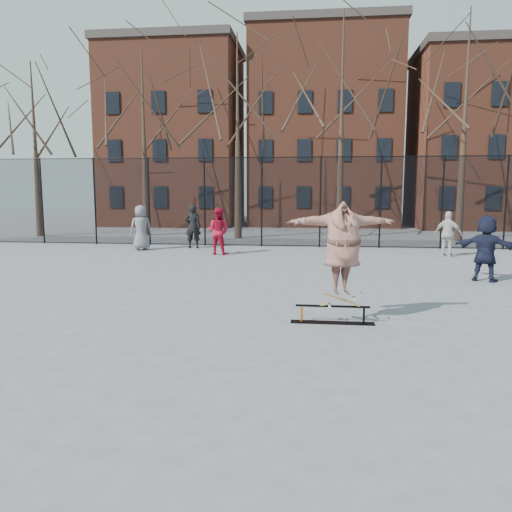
# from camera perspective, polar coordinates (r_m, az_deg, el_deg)

# --- Properties ---
(ground) EXTENTS (100.00, 100.00, 0.00)m
(ground) POSITION_cam_1_polar(r_m,az_deg,el_deg) (9.69, 0.84, -8.03)
(ground) COLOR slate
(skate_rail) EXTENTS (1.64, 0.25, 0.36)m
(skate_rail) POSITION_cam_1_polar(r_m,az_deg,el_deg) (9.99, 8.73, -6.79)
(skate_rail) COLOR black
(skate_rail) RESTS_ON ground
(skateboard) EXTENTS (0.76, 0.18, 0.09)m
(skateboard) POSITION_cam_1_polar(r_m,az_deg,el_deg) (9.93, 9.76, -5.32)
(skateboard) COLOR #9D733F
(skateboard) RESTS_ON skate_rail
(skater) EXTENTS (2.29, 1.19, 1.80)m
(skater) POSITION_cam_1_polar(r_m,az_deg,el_deg) (9.76, 9.89, 0.09)
(skater) COLOR #72398E
(skater) RESTS_ON skateboard
(bystander_grey) EXTENTS (1.11, 1.01, 1.91)m
(bystander_grey) POSITION_cam_1_polar(r_m,az_deg,el_deg) (21.68, -13.02, 3.18)
(bystander_grey) COLOR slate
(bystander_grey) RESTS_ON ground
(bystander_black) EXTENTS (0.73, 0.51, 1.90)m
(bystander_black) POSITION_cam_1_polar(r_m,az_deg,el_deg) (21.97, -7.21, 3.37)
(bystander_black) COLOR black
(bystander_black) RESTS_ON ground
(bystander_red) EXTENTS (1.04, 0.90, 1.85)m
(bystander_red) POSITION_cam_1_polar(r_m,az_deg,el_deg) (19.82, -4.34, 2.85)
(bystander_red) COLOR #B00F29
(bystander_red) RESTS_ON ground
(bystander_white) EXTENTS (1.10, 0.85, 1.74)m
(bystander_white) POSITION_cam_1_polar(r_m,az_deg,el_deg) (20.52, 21.10, 2.37)
(bystander_white) COLOR beige
(bystander_white) RESTS_ON ground
(bystander_navy) EXTENTS (1.80, 1.31, 1.88)m
(bystander_navy) POSITION_cam_1_polar(r_m,az_deg,el_deg) (15.49, 24.79, 0.80)
(bystander_navy) COLOR #191D32
(bystander_navy) RESTS_ON ground
(fence) EXTENTS (34.03, 0.07, 4.00)m
(fence) POSITION_cam_1_polar(r_m,az_deg,el_deg) (22.30, 4.21, 6.32)
(fence) COLOR black
(fence) RESTS_ON ground
(tree_row) EXTENTS (33.66, 7.46, 10.67)m
(tree_row) POSITION_cam_1_polar(r_m,az_deg,el_deg) (26.86, 4.20, 17.94)
(tree_row) COLOR black
(tree_row) RESTS_ON ground
(rowhouses) EXTENTS (29.00, 7.00, 13.00)m
(rowhouses) POSITION_cam_1_polar(r_m,az_deg,el_deg) (35.43, 6.43, 13.36)
(rowhouses) COLOR brown
(rowhouses) RESTS_ON ground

